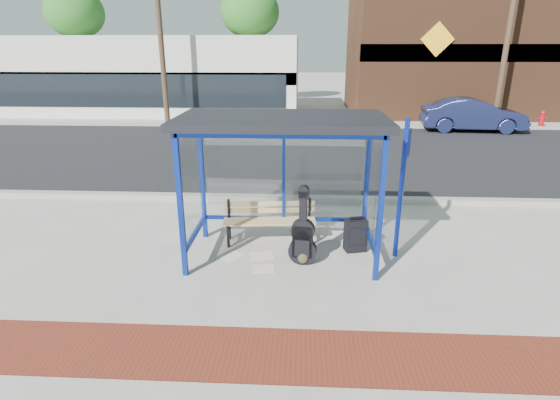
# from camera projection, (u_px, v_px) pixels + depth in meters

# --- Properties ---
(ground) EXTENTS (120.00, 120.00, 0.00)m
(ground) POSITION_uv_depth(u_px,v_px,m) (282.00, 256.00, 7.61)
(ground) COLOR #B2ADA0
(ground) RESTS_ON ground
(brick_paver_strip) EXTENTS (60.00, 1.00, 0.01)m
(brick_paver_strip) POSITION_uv_depth(u_px,v_px,m) (271.00, 354.00, 5.16)
(brick_paver_strip) COLOR maroon
(brick_paver_strip) RESTS_ON ground
(curb_near) EXTENTS (60.00, 0.25, 0.12)m
(curb_near) POSITION_uv_depth(u_px,v_px,m) (287.00, 198.00, 10.33)
(curb_near) COLOR gray
(curb_near) RESTS_ON ground
(street_asphalt) EXTENTS (60.00, 10.00, 0.00)m
(street_asphalt) POSITION_uv_depth(u_px,v_px,m) (293.00, 152.00, 15.16)
(street_asphalt) COLOR black
(street_asphalt) RESTS_ON ground
(curb_far) EXTENTS (60.00, 0.25, 0.12)m
(curb_far) POSITION_uv_depth(u_px,v_px,m) (295.00, 126.00, 19.95)
(curb_far) COLOR gray
(curb_far) RESTS_ON ground
(far_sidewalk) EXTENTS (60.00, 4.00, 0.01)m
(far_sidewalk) POSITION_uv_depth(u_px,v_px,m) (296.00, 120.00, 21.75)
(far_sidewalk) COLOR #B2ADA0
(far_sidewalk) RESTS_ON ground
(bus_shelter) EXTENTS (3.30, 1.80, 2.42)m
(bus_shelter) POSITION_uv_depth(u_px,v_px,m) (282.00, 137.00, 7.00)
(bus_shelter) COLOR navy
(bus_shelter) RESTS_ON ground
(storefront_white) EXTENTS (18.00, 6.04, 4.00)m
(storefront_white) POSITION_uv_depth(u_px,v_px,m) (136.00, 75.00, 24.35)
(storefront_white) COLOR silver
(storefront_white) RESTS_ON ground
(storefront_brown) EXTENTS (10.00, 7.08, 6.40)m
(storefront_brown) POSITION_uv_depth(u_px,v_px,m) (445.00, 52.00, 23.61)
(storefront_brown) COLOR #59331E
(storefront_brown) RESTS_ON ground
(tree_left) EXTENTS (3.60, 3.60, 7.03)m
(tree_left) POSITION_uv_depth(u_px,v_px,m) (75.00, 14.00, 27.23)
(tree_left) COLOR #4C3826
(tree_left) RESTS_ON ground
(tree_mid) EXTENTS (3.60, 3.60, 7.03)m
(tree_mid) POSITION_uv_depth(u_px,v_px,m) (250.00, 13.00, 26.70)
(tree_mid) COLOR #4C3826
(tree_mid) RESTS_ON ground
(tree_right) EXTENTS (3.60, 3.60, 7.03)m
(tree_right) POSITION_uv_depth(u_px,v_px,m) (509.00, 12.00, 25.95)
(tree_right) COLOR #4C3826
(tree_right) RESTS_ON ground
(utility_pole_west) EXTENTS (1.60, 0.24, 8.00)m
(utility_pole_west) POSITION_uv_depth(u_px,v_px,m) (160.00, 31.00, 19.18)
(utility_pole_west) COLOR #4C3826
(utility_pole_west) RESTS_ON ground
(utility_pole_east) EXTENTS (1.60, 0.24, 8.00)m
(utility_pole_east) POSITION_uv_depth(u_px,v_px,m) (509.00, 31.00, 18.46)
(utility_pole_east) COLOR #4C3826
(utility_pole_east) RESTS_ON ground
(bench) EXTENTS (1.72, 0.57, 0.80)m
(bench) POSITION_uv_depth(u_px,v_px,m) (269.00, 218.00, 8.05)
(bench) COLOR black
(bench) RESTS_ON ground
(guitar_bag) EXTENTS (0.48, 0.19, 1.29)m
(guitar_bag) POSITION_uv_depth(u_px,v_px,m) (303.00, 238.00, 7.18)
(guitar_bag) COLOR black
(guitar_bag) RESTS_ON ground
(suitcase) EXTENTS (0.42, 0.32, 0.65)m
(suitcase) POSITION_uv_depth(u_px,v_px,m) (356.00, 235.00, 7.71)
(suitcase) COLOR black
(suitcase) RESTS_ON ground
(backpack) EXTENTS (0.36, 0.34, 0.38)m
(backpack) POSITION_uv_depth(u_px,v_px,m) (305.00, 253.00, 7.30)
(backpack) COLOR #32301B
(backpack) RESTS_ON ground
(sign_post) EXTENTS (0.16, 0.28, 2.39)m
(sign_post) POSITION_uv_depth(u_px,v_px,m) (402.00, 182.00, 7.17)
(sign_post) COLOR #0D2194
(sign_post) RESTS_ON ground
(newspaper_a) EXTENTS (0.47, 0.41, 0.01)m
(newspaper_a) POSITION_uv_depth(u_px,v_px,m) (262.00, 256.00, 7.61)
(newspaper_a) COLOR white
(newspaper_a) RESTS_ON ground
(newspaper_b) EXTENTS (0.41, 0.34, 0.01)m
(newspaper_b) POSITION_uv_depth(u_px,v_px,m) (264.00, 269.00, 7.16)
(newspaper_b) COLOR white
(newspaper_b) RESTS_ON ground
(newspaper_c) EXTENTS (0.46, 0.48, 0.01)m
(newspaper_c) POSITION_uv_depth(u_px,v_px,m) (232.00, 256.00, 7.58)
(newspaper_c) COLOR white
(newspaper_c) RESTS_ON ground
(parked_car) EXTENTS (4.33, 1.76, 1.40)m
(parked_car) POSITION_uv_depth(u_px,v_px,m) (473.00, 115.00, 18.76)
(parked_car) COLOR #192048
(parked_car) RESTS_ON ground
(fire_hydrant) EXTENTS (0.34, 0.23, 0.77)m
(fire_hydrant) POSITION_uv_depth(u_px,v_px,m) (542.00, 118.00, 19.67)
(fire_hydrant) COLOR #B60D1A
(fire_hydrant) RESTS_ON ground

